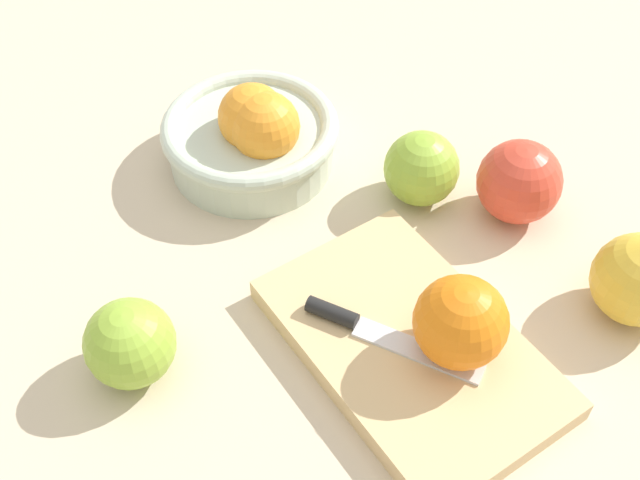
{
  "coord_description": "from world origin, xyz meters",
  "views": [
    {
      "loc": [
        0.34,
        -0.32,
        0.57
      ],
      "look_at": [
        0.01,
        0.02,
        0.04
      ],
      "focal_mm": 44.81,
      "sensor_mm": 36.0,
      "label": 1
    }
  ],
  "objects": [
    {
      "name": "apple_back_right_2",
      "position": [
        0.09,
        0.2,
        0.04
      ],
      "size": [
        0.08,
        0.08,
        0.08
      ],
      "primitive_type": "sphere",
      "color": "#D6422D",
      "rests_on": "ground_plane"
    },
    {
      "name": "apple_back_center",
      "position": [
        0.01,
        0.15,
        0.04
      ],
      "size": [
        0.07,
        0.07,
        0.07
      ],
      "primitive_type": "sphere",
      "color": "#8EB738",
      "rests_on": "ground_plane"
    },
    {
      "name": "knife",
      "position": [
        0.1,
        -0.02,
        0.03
      ],
      "size": [
        0.15,
        0.06,
        0.01
      ],
      "color": "silver",
      "rests_on": "cutting_board"
    },
    {
      "name": "ground_plane",
      "position": [
        0.0,
        0.0,
        0.0
      ],
      "size": [
        2.4,
        2.4,
        0.0
      ],
      "primitive_type": "plane",
      "color": "beige"
    },
    {
      "name": "bowl",
      "position": [
        -0.14,
        0.07,
        0.04
      ],
      "size": [
        0.18,
        0.18,
        0.1
      ],
      "color": "beige",
      "rests_on": "ground_plane"
    },
    {
      "name": "apple_back_right",
      "position": [
        0.23,
        0.17,
        0.04
      ],
      "size": [
        0.08,
        0.08,
        0.08
      ],
      "primitive_type": "sphere",
      "color": "gold",
      "rests_on": "ground_plane"
    },
    {
      "name": "orange_on_board",
      "position": [
        0.16,
        0.02,
        0.06
      ],
      "size": [
        0.08,
        0.08,
        0.08
      ],
      "primitive_type": "sphere",
      "color": "orange",
      "rests_on": "cutting_board"
    },
    {
      "name": "cutting_board",
      "position": [
        0.13,
        -0.0,
        0.01
      ],
      "size": [
        0.28,
        0.21,
        0.02
      ],
      "primitive_type": "cube",
      "rotation": [
        0.0,
        0.0,
        -0.21
      ],
      "color": "#DBB77F",
      "rests_on": "ground_plane"
    },
    {
      "name": "apple_front_center",
      "position": [
        -0.02,
        -0.17,
        0.04
      ],
      "size": [
        0.07,
        0.07,
        0.07
      ],
      "primitive_type": "sphere",
      "color": "#8EB738",
      "rests_on": "ground_plane"
    }
  ]
}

